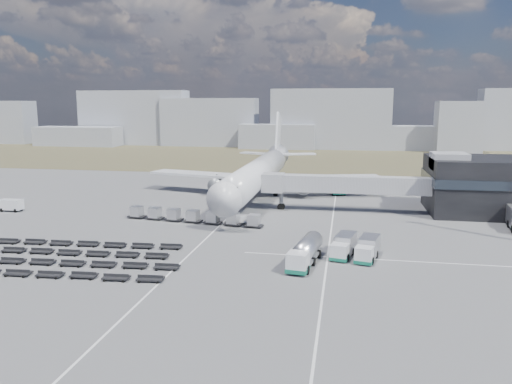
# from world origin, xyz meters

# --- Properties ---
(ground) EXTENTS (420.00, 420.00, 0.00)m
(ground) POSITION_xyz_m (0.00, 0.00, 0.00)
(ground) COLOR #565659
(ground) RESTS_ON ground
(grass_strip) EXTENTS (420.00, 90.00, 0.01)m
(grass_strip) POSITION_xyz_m (0.00, 110.00, 0.01)
(grass_strip) COLOR brown
(grass_strip) RESTS_ON ground
(lane_markings) EXTENTS (47.12, 110.00, 0.01)m
(lane_markings) POSITION_xyz_m (9.77, 3.00, 0.01)
(lane_markings) COLOR silver
(lane_markings) RESTS_ON ground
(jet_bridge) EXTENTS (30.30, 3.80, 7.05)m
(jet_bridge) POSITION_xyz_m (15.90, 20.42, 5.05)
(jet_bridge) COLOR #939399
(jet_bridge) RESTS_ON ground
(airliner) EXTENTS (51.59, 64.53, 17.62)m
(airliner) POSITION_xyz_m (0.00, 32.38, 5.29)
(airliner) COLOR silver
(airliner) RESTS_ON ground
(skyline) EXTENTS (308.55, 26.53, 25.84)m
(skyline) POSITION_xyz_m (-5.50, 153.52, 10.84)
(skyline) COLOR #979AA4
(skyline) RESTS_ON ground
(fuel_tanker) EXTENTS (3.90, 10.03, 3.16)m
(fuel_tanker) POSITION_xyz_m (13.35, -11.53, 1.58)
(fuel_tanker) COLOR silver
(fuel_tanker) RESTS_ON ground
(pushback_tug) EXTENTS (3.36, 2.52, 1.38)m
(pushback_tug) POSITION_xyz_m (1.75, 8.00, 0.69)
(pushback_tug) COLOR silver
(pushback_tug) RESTS_ON ground
(utility_van) EXTENTS (4.11, 1.92, 2.19)m
(utility_van) POSITION_xyz_m (-42.58, 9.68, 1.10)
(utility_van) COLOR silver
(utility_van) RESTS_ON ground
(catering_truck) EXTENTS (4.46, 7.40, 3.18)m
(catering_truck) POSITION_xyz_m (15.94, 39.31, 1.62)
(catering_truck) COLOR silver
(catering_truck) RESTS_ON ground
(service_trucks_near) EXTENTS (6.59, 7.38, 2.55)m
(service_trucks_near) POSITION_xyz_m (19.52, -7.64, 1.39)
(service_trucks_near) COLOR silver
(service_trucks_near) RESTS_ON ground
(uld_row) EXTENTS (24.27, 4.98, 1.88)m
(uld_row) POSITION_xyz_m (-6.87, 7.06, 1.12)
(uld_row) COLOR black
(uld_row) RESTS_ON ground
(baggage_dollies) EXTENTS (32.00, 15.65, 0.71)m
(baggage_dollies) POSITION_xyz_m (-17.39, -15.35, 0.36)
(baggage_dollies) COLOR black
(baggage_dollies) RESTS_ON ground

